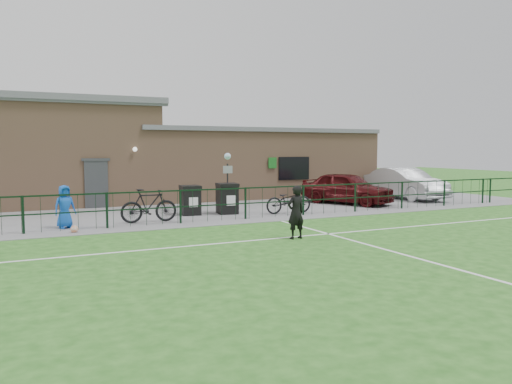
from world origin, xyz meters
name	(u,v)px	position (x,y,z in m)	size (l,w,h in m)	color
ground	(354,269)	(0.00, 0.00, 0.00)	(90.00, 90.00, 0.00)	#245B1A
paving_strip	(177,205)	(0.00, 13.50, 0.01)	(34.00, 13.00, 0.02)	slate
pitch_line_touch	(223,222)	(0.00, 7.80, 0.00)	(28.00, 0.10, 0.01)	white
pitch_line_mid	(271,239)	(0.00, 4.00, 0.00)	(28.00, 0.10, 0.01)	white
pitch_line_perp	(423,260)	(2.00, 0.00, 0.00)	(0.10, 16.00, 0.01)	white
perimeter_fence	(220,205)	(0.00, 8.00, 0.60)	(28.00, 0.10, 1.20)	black
wheelie_bin_left	(190,201)	(-0.49, 10.01, 0.56)	(0.71, 0.80, 1.07)	black
wheelie_bin_right	(227,199)	(0.97, 9.74, 0.59)	(0.75, 0.85, 1.13)	black
sign_post	(228,188)	(1.12, 10.03, 1.02)	(0.06, 0.06, 2.00)	black
car_maroon	(347,188)	(7.44, 10.57, 0.77)	(1.78, 4.41, 1.50)	#430C0E
car_silver	(405,183)	(11.57, 11.21, 0.82)	(1.70, 4.89, 1.61)	#AEB1B6
bicycle_d	(149,206)	(-2.45, 8.68, 0.62)	(0.56, 2.00, 1.20)	black
bicycle_e	(289,200)	(3.24, 8.72, 0.55)	(0.70, 2.02, 1.06)	black
spectator_child	(65,207)	(-5.25, 8.59, 0.73)	(0.69, 0.45, 1.42)	blue
goalkeeper_kick	(293,210)	(0.65, 3.81, 0.83)	(1.43, 3.08, 2.49)	black
ball_ground	(74,229)	(-5.07, 7.56, 0.12)	(0.24, 0.24, 0.24)	silver
clubhouse	(142,157)	(-0.88, 16.50, 2.22)	(24.25, 5.40, 4.96)	tan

